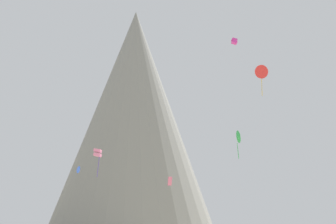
% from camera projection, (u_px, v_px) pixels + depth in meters
% --- Properties ---
extents(rock_massif, '(63.92, 63.92, 69.67)m').
position_uv_depth(rock_massif, '(137.00, 126.00, 132.09)').
color(rock_massif, gray).
rests_on(rock_massif, ground_plane).
extents(kite_green_mid, '(0.78, 1.84, 4.00)m').
position_uv_depth(kite_green_mid, '(237.00, 137.00, 62.69)').
color(kite_green_mid, green).
extents(kite_blue_low, '(0.79, 1.32, 1.25)m').
position_uv_depth(kite_blue_low, '(78.00, 169.00, 76.97)').
color(kite_blue_low, blue).
extents(kite_pink_mid, '(1.29, 1.23, 4.52)m').
position_uv_depth(kite_pink_mid, '(98.00, 153.00, 70.98)').
color(kite_pink_mid, pink).
extents(kite_rainbow_low, '(0.78, 1.13, 1.48)m').
position_uv_depth(kite_rainbow_low, '(170.00, 181.00, 72.45)').
color(kite_rainbow_low, '#E5668C').
extents(kite_red_high, '(2.23, 1.00, 5.21)m').
position_uv_depth(kite_red_high, '(261.00, 72.00, 71.26)').
color(kite_red_high, red).
extents(kite_magenta_high, '(1.20, 1.11, 1.24)m').
position_uv_depth(kite_magenta_high, '(234.00, 41.00, 90.56)').
color(kite_magenta_high, '#D1339E').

